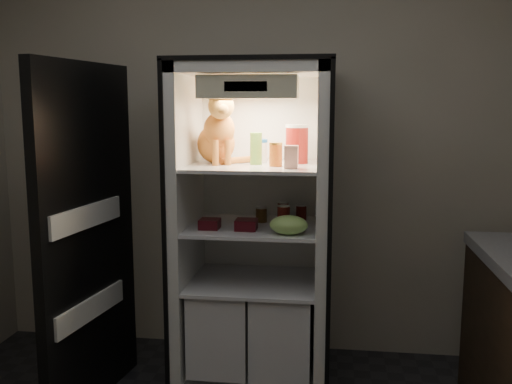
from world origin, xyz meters
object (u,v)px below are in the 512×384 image
Objects in this scene: refrigerator at (255,247)px; salsa_jar at (276,154)px; soda_can_b at (301,215)px; tabby_cat at (218,135)px; mayo_tub at (259,151)px; pepper_jar at (297,144)px; cream_carton at (291,157)px; soda_can_c at (284,217)px; berry_box_left at (210,224)px; berry_box_right at (246,225)px; parmesan_shaker at (256,149)px; soda_can_a at (283,212)px; condiment_jar at (261,214)px; grape_bag at (289,225)px.

salsa_jar is (0.13, -0.11, 0.56)m from refrigerator.
salsa_jar is at bearing -142.05° from soda_can_b.
tabby_cat is 0.26m from mayo_tub.
pepper_jar is 0.28m from cream_carton.
soda_can_b is 0.85× the size of soda_can_c.
berry_box_right is at bearing 0.07° from berry_box_left.
parmesan_shaker is 0.15m from salsa_jar.
soda_can_a is 0.13m from condiment_jar.
condiment_jar is (0.25, 0.03, -0.47)m from tabby_cat.
refrigerator is 0.31m from soda_can_c.
berry_box_right is (-0.03, -0.15, -0.41)m from parmesan_shaker.
soda_can_c is at bearing -29.55° from salsa_jar.
soda_can_a is (0.15, -0.05, -0.36)m from mayo_tub.
berry_box_right is at bearing -154.60° from salsa_jar.
tabby_cat reaches higher than soda_can_c.
mayo_tub reaches higher than berry_box_right.
tabby_cat is 3.34× the size of salsa_jar.
soda_can_a is at bearing -18.72° from mayo_tub.
berry_box_right is at bearing -104.30° from condiment_jar.
salsa_jar reaches higher than soda_can_c.
soda_can_b is 1.23× the size of condiment_jar.
soda_can_a is at bearing 78.52° from salsa_jar.
parmesan_shaker is 0.42m from soda_can_a.
soda_can_c is 0.42m from berry_box_left.
berry_box_left is (-0.24, -0.15, -0.41)m from parmesan_shaker.
condiment_jar is at bearing 46.53° from refrigerator.
refrigerator is at bearing 141.49° from soda_can_c.
soda_can_c is at bearing -31.82° from parmesan_shaker.
grape_bag is (0.21, -0.35, -0.37)m from mayo_tub.
tabby_cat is 2.13× the size of grape_bag.
tabby_cat is 3.86× the size of soda_can_b.
grape_bag is at bearing -79.35° from soda_can_a.
condiment_jar is at bearing 123.51° from salsa_jar.
refrigerator is at bearing -167.84° from soda_can_a.
grape_bag is at bearing -93.19° from pepper_jar.
pepper_jar reaches higher than soda_can_c.
soda_can_b is (0.26, -0.09, -0.36)m from mayo_tub.
soda_can_c is at bearing -106.04° from pepper_jar.
pepper_jar is at bearing 13.34° from refrigerator.
soda_can_c is (-0.06, -0.20, -0.40)m from pepper_jar.
condiment_jar is (0.02, -0.05, -0.37)m from mayo_tub.
pepper_jar is 1.91× the size of berry_box_right.
mayo_tub is 0.23m from pepper_jar.
soda_can_b is at bearing 56.30° from soda_can_c.
cream_carton is at bearing -44.00° from refrigerator.
mayo_tub reaches higher than cream_carton.
condiment_jar is (0.03, 0.03, 0.19)m from refrigerator.
soda_can_b is at bearing -19.43° from mayo_tub.
berry_box_right is (-0.04, -0.27, -0.39)m from mayo_tub.
cream_carton is (0.09, -0.10, -0.00)m from salsa_jar.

